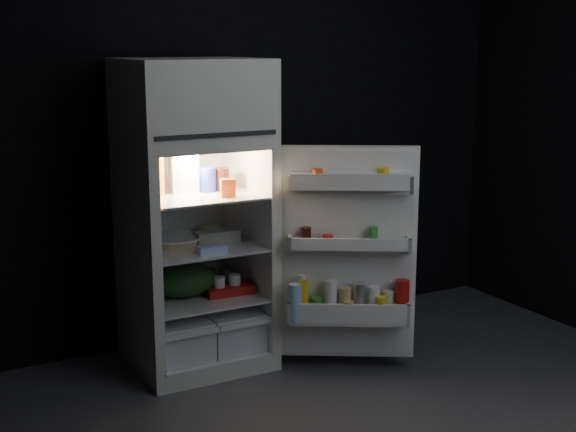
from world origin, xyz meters
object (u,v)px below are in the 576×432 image
refrigerator (193,204)px  milk_jug (183,171)px  egg_carton (217,237)px  fridge_door (348,259)px  yogurt_tray (228,289)px

refrigerator → milk_jug: bearing=132.4°
egg_carton → milk_jug: bearing=149.1°
milk_jug → fridge_door: bearing=-29.5°
milk_jug → yogurt_tray: bearing=-28.6°
egg_carton → yogurt_tray: (0.04, -0.06, -0.31)m
refrigerator → fridge_door: refrigerator is taller
refrigerator → yogurt_tray: refrigerator is taller
milk_jug → egg_carton: 0.43m
yogurt_tray → milk_jug: bearing=144.5°
refrigerator → milk_jug: refrigerator is taller
refrigerator → milk_jug: size_ratio=7.42×
egg_carton → yogurt_tray: size_ratio=0.93×
yogurt_tray → refrigerator: bearing=146.9°
fridge_door → egg_carton: (-0.58, 0.51, 0.09)m
milk_jug → egg_carton: bearing=-22.0°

